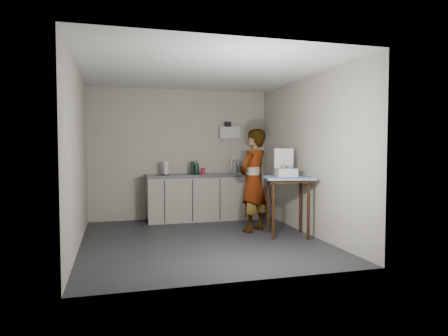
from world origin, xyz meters
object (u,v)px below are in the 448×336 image
object	(u,v)px
soda_can	(203,171)
dish_rack	(238,170)
paper_towel	(166,169)
standing_man	(253,180)
side_table	(288,184)
soap_bottle	(197,167)
dark_bottle	(193,168)
kitchen_counter	(203,198)
bakery_box	(286,170)

from	to	relation	value
soda_can	dish_rack	size ratio (longest dim) A/B	0.31
paper_towel	soda_can	bearing A→B (deg)	0.71
paper_towel	standing_man	bearing A→B (deg)	-42.38
side_table	dish_rack	distance (m)	1.84
standing_man	soap_bottle	bearing A→B (deg)	-97.55
standing_man	soap_bottle	size ratio (longest dim) A/B	6.39
dark_bottle	dish_rack	size ratio (longest dim) A/B	0.62
kitchen_counter	side_table	world-z (taller)	side_table
standing_man	dish_rack	world-z (taller)	standing_man
paper_towel	bakery_box	bearing A→B (deg)	-42.66
side_table	dish_rack	world-z (taller)	dish_rack
side_table	standing_man	distance (m)	0.65
soda_can	bakery_box	distance (m)	1.93
kitchen_counter	dark_bottle	bearing A→B (deg)	177.87
soap_bottle	kitchen_counter	bearing A→B (deg)	14.28
soap_bottle	paper_towel	world-z (taller)	soap_bottle
kitchen_counter	standing_man	distance (m)	1.49
side_table	soap_bottle	xyz separation A→B (m)	(-1.15, 1.75, 0.21)
side_table	paper_towel	xyz separation A→B (m)	(-1.75, 1.72, 0.19)
standing_man	paper_towel	size ratio (longest dim) A/B	6.75
dark_bottle	dish_rack	bearing A→B (deg)	1.49
bakery_box	standing_man	bearing A→B (deg)	146.95
standing_man	side_table	bearing A→B (deg)	91.18
standing_man	dark_bottle	size ratio (longest dim) A/B	6.86
kitchen_counter	dish_rack	bearing A→B (deg)	2.50
dark_bottle	paper_towel	size ratio (longest dim) A/B	0.98
standing_man	soap_bottle	world-z (taller)	standing_man
side_table	dark_bottle	size ratio (longest dim) A/B	3.78
standing_man	paper_towel	bearing A→B (deg)	-80.50
kitchen_counter	soap_bottle	distance (m)	0.64
soap_bottle	dish_rack	xyz separation A→B (m)	(0.87, 0.07, -0.07)
soap_bottle	dark_bottle	bearing A→B (deg)	148.99
kitchen_counter	standing_man	world-z (taller)	standing_man
standing_man	bakery_box	xyz separation A→B (m)	(0.42, -0.40, 0.19)
kitchen_counter	bakery_box	size ratio (longest dim) A/B	4.93
soda_can	paper_towel	world-z (taller)	paper_towel
dish_rack	standing_man	bearing A→B (deg)	-95.82
kitchen_counter	side_table	size ratio (longest dim) A/B	2.32
dark_bottle	bakery_box	bearing A→B (deg)	-53.98
bakery_box	soap_bottle	bearing A→B (deg)	135.59
standing_man	soda_can	bearing A→B (deg)	-101.75
dark_bottle	soap_bottle	bearing A→B (deg)	-31.01
paper_towel	side_table	bearing A→B (deg)	-44.56
dark_bottle	soda_can	bearing A→B (deg)	-15.97
bakery_box	dark_bottle	bearing A→B (deg)	136.50
side_table	standing_man	size ratio (longest dim) A/B	0.55
bakery_box	soda_can	bearing A→B (deg)	132.79
side_table	standing_man	world-z (taller)	standing_man
kitchen_counter	soda_can	world-z (taller)	soda_can
soda_can	standing_man	bearing A→B (deg)	-63.62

